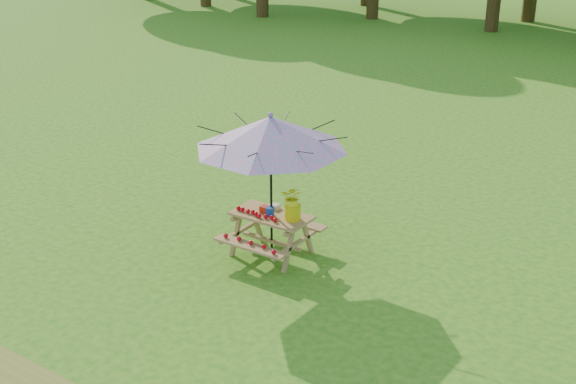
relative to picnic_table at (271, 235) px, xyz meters
The scene contains 6 objects.
ground 1.81m from the picnic_table, 67.81° to the right, with size 120.00×120.00×0.00m, color #296E15.
picnic_table is the anchor object (origin of this frame).
patio_umbrella 1.62m from the picnic_table, 84.81° to the left, with size 2.89×2.89×2.26m.
produce_bins 0.40m from the picnic_table, 148.52° to the left, with size 0.26×0.38×0.13m.
tomatoes_row 0.44m from the picnic_table, 130.20° to the right, with size 0.77×0.13×0.07m, color red, non-canonical shape.
flower_bucket 0.73m from the picnic_table, ahead, with size 0.40×0.37×0.53m.
Camera 1 is at (5.04, -6.44, 5.07)m, focal length 45.00 mm.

